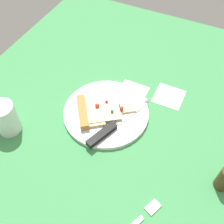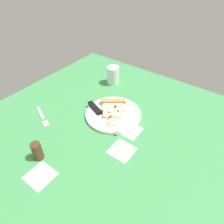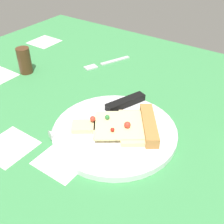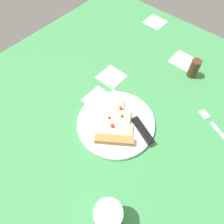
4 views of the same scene
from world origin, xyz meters
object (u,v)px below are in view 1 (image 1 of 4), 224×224
at_px(knife, 114,126).
at_px(drinking_glass, 6,118).
at_px(plate, 106,112).
at_px(pizza_slice, 98,111).
at_px(fork, 138,221).

relative_size(knife, drinking_glass, 2.36).
relative_size(plate, knife, 1.11).
distance_m(pizza_slice, fork, 0.33).
distance_m(plate, fork, 0.33).
distance_m(plate, pizza_slice, 0.03).
distance_m(plate, knife, 0.06).
bearing_deg(pizza_slice, plate, 89.99).
xyz_separation_m(plate, drinking_glass, (0.17, -0.23, 0.04)).
bearing_deg(fork, drinking_glass, -167.25).
height_order(plate, fork, plate).
height_order(drinking_glass, fork, drinking_glass).
distance_m(plate, drinking_glass, 0.29).
height_order(knife, fork, knife).
xyz_separation_m(plate, fork, (0.25, 0.21, -0.00)).
height_order(plate, drinking_glass, drinking_glass).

